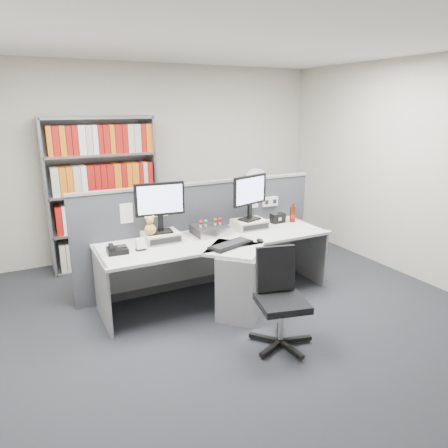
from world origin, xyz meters
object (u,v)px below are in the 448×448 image
filing_cabinet (254,228)px  office_chair (279,295)px  monitor_right (250,194)px  shelving_unit (102,195)px  desk_phone (117,250)px  keyboard (231,245)px  desk_fan (255,182)px  desk (226,267)px  speaker (278,218)px  desk_calendar (141,245)px  mouse (260,241)px  desktop_pc (210,230)px  monitor_left (160,203)px  cola_bottle (293,215)px

filing_cabinet → office_chair: (-1.11, -2.27, 0.12)m
monitor_right → shelving_unit: bearing=133.9°
desk_phone → shelving_unit: size_ratio=0.10×
desk_phone → monitor_right: bearing=5.4°
keyboard → desk_fan: bearing=51.3°
desk → speaker: speaker is taller
desk_calendar → shelving_unit: shelving_unit is taller
desk → desk_calendar: desk_calendar is taller
mouse → speaker: (0.60, 0.55, 0.04)m
desktop_pc → shelving_unit: 1.73m
speaker → desk_fan: (0.26, 0.98, 0.27)m
filing_cabinet → desk_fan: (0.00, -0.00, 0.70)m
desk → monitor_right: (0.51, 0.38, 0.68)m
desk_calendar → keyboard: bearing=-19.2°
monitor_right → keyboard: (-0.51, -0.48, -0.40)m
monitor_left → monitor_right: monitor_left is taller
monitor_right → desk_calendar: monitor_right is taller
mouse → desk_fan: desk_fan is taller
mouse → filing_cabinet: 1.80m
desk_phone → mouse: bearing=-14.2°
desk → monitor_right: monitor_right is taller
shelving_unit → monitor_right: bearing=-46.1°
desk_phone → desk_calendar: size_ratio=1.69×
desk → desk_calendar: 0.95m
desk_fan → monitor_left: bearing=-150.4°
speaker → shelving_unit: 2.34m
mouse → speaker: 0.82m
monitor_right → desk: bearing=-143.0°
monitor_right → mouse: bearing=-108.5°
mouse → shelving_unit: (-1.24, 1.98, 0.24)m
monitor_left → filing_cabinet: bearing=29.6°
desk → desktop_pc: desktop_pc is taller
office_chair → monitor_left: bearing=118.4°
desk_phone → desk_fan: bearing=26.9°
cola_bottle → shelving_unit: 2.51m
desktop_pc → shelving_unit: shelving_unit is taller
office_chair → filing_cabinet: bearing=64.0°
keyboard → cola_bottle: size_ratio=2.14×
keyboard → speaker: (0.94, 0.52, 0.04)m
desk_calendar → desktop_pc: bearing=11.7°
office_chair → desk_fan: bearing=64.0°
keyboard → desk_phone: size_ratio=2.58×
monitor_right → filing_cabinet: 1.46m
monitor_right → desk_phone: bearing=-174.6°
desk → office_chair: (0.09, -0.87, 0.02)m
mouse → shelving_unit: 2.35m
speaker → mouse: bearing=-137.4°
mouse → desk_phone: size_ratio=0.50×
desk → keyboard: size_ratio=4.89×
monitor_right → desk_calendar: size_ratio=4.35×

